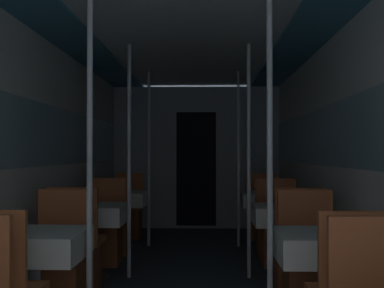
{
  "coord_description": "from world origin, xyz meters",
  "views": [
    {
      "loc": [
        0.18,
        -0.85,
        1.22
      ],
      "look_at": [
        0.09,
        2.42,
        1.27
      ],
      "focal_mm": 50.0,
      "sensor_mm": 36.0,
      "label": 1
    }
  ],
  "objects_px": {
    "dining_table_right_2": "(287,217)",
    "chair_right_near_3": "(272,231)",
    "dining_table_left_3": "(121,200)",
    "chair_right_far_3": "(262,218)",
    "chair_left_far_2": "(104,237)",
    "dining_table_right_1": "(327,250)",
    "dining_table_left_1": "(34,248)",
    "support_pole_left_3": "(149,158)",
    "chair_right_far_1": "(309,275)",
    "chair_right_near_2": "(297,260)",
    "dining_table_right_3": "(267,201)",
    "chair_left_far_3": "(128,218)",
    "dining_table_left_2": "(92,216)",
    "support_pole_left_2": "(129,160)",
    "chair_left_far_1": "(59,274)",
    "chair_left_near_2": "(77,259)",
    "chair_right_far_2": "(279,238)",
    "support_pole_right_3": "(238,159)",
    "chair_left_near_3": "(113,230)",
    "support_pole_right_1": "(270,164)",
    "support_pole_right_2": "(249,161)",
    "support_pole_left_1": "(90,164)"
  },
  "relations": [
    {
      "from": "dining_table_right_2",
      "to": "chair_right_near_3",
      "type": "xyz_separation_m",
      "value": [
        0.0,
        1.16,
        -0.3
      ]
    },
    {
      "from": "dining_table_left_3",
      "to": "chair_right_far_3",
      "type": "relative_size",
      "value": 0.76
    },
    {
      "from": "chair_left_far_2",
      "to": "dining_table_right_1",
      "type": "distance_m",
      "value": 3.05
    },
    {
      "from": "dining_table_left_1",
      "to": "support_pole_left_3",
      "type": "bearing_deg",
      "value": 84.05
    },
    {
      "from": "chair_right_far_1",
      "to": "dining_table_right_2",
      "type": "xyz_separation_m",
      "value": [
        0.0,
        1.16,
        0.3
      ]
    },
    {
      "from": "chair_left_far_2",
      "to": "chair_right_near_2",
      "type": "distance_m",
      "value": 2.25
    },
    {
      "from": "dining_table_right_2",
      "to": "dining_table_right_3",
      "type": "bearing_deg",
      "value": 90.0
    },
    {
      "from": "chair_left_far_3",
      "to": "chair_right_near_3",
      "type": "xyz_separation_m",
      "value": [
        1.91,
        -1.2,
        0.0
      ]
    },
    {
      "from": "dining_table_left_2",
      "to": "support_pole_left_2",
      "type": "distance_m",
      "value": 0.66
    },
    {
      "from": "chair_left_far_2",
      "to": "chair_left_far_1",
      "type": "bearing_deg",
      "value": 90.0
    },
    {
      "from": "chair_left_near_2",
      "to": "chair_right_far_2",
      "type": "xyz_separation_m",
      "value": [
        1.91,
        1.2,
        0.0
      ]
    },
    {
      "from": "dining_table_right_1",
      "to": "chair_left_far_2",
      "type": "bearing_deg",
      "value": 128.99
    },
    {
      "from": "chair_left_far_1",
      "to": "chair_left_far_2",
      "type": "relative_size",
      "value": 1.0
    },
    {
      "from": "support_pole_left_3",
      "to": "support_pole_right_3",
      "type": "distance_m",
      "value": 1.18
    },
    {
      "from": "chair_left_far_3",
      "to": "chair_left_far_1",
      "type": "bearing_deg",
      "value": 90.0
    },
    {
      "from": "chair_left_near_2",
      "to": "chair_right_near_2",
      "type": "bearing_deg",
      "value": 0.0
    },
    {
      "from": "chair_right_far_1",
      "to": "chair_right_near_3",
      "type": "distance_m",
      "value": 2.32
    },
    {
      "from": "chair_left_far_3",
      "to": "support_pole_right_3",
      "type": "bearing_deg",
      "value": 158.78
    },
    {
      "from": "support_pole_left_3",
      "to": "dining_table_right_1",
      "type": "xyz_separation_m",
      "value": [
        1.54,
        -3.52,
        -0.55
      ]
    },
    {
      "from": "support_pole_left_3",
      "to": "support_pole_right_3",
      "type": "height_order",
      "value": "same"
    },
    {
      "from": "chair_left_far_2",
      "to": "dining_table_left_1",
      "type": "bearing_deg",
      "value": 90.0
    },
    {
      "from": "chair_left_near_3",
      "to": "dining_table_right_1",
      "type": "bearing_deg",
      "value": -56.82
    },
    {
      "from": "dining_table_left_1",
      "to": "chair_right_near_2",
      "type": "relative_size",
      "value": 0.76
    },
    {
      "from": "dining_table_left_3",
      "to": "dining_table_right_1",
      "type": "bearing_deg",
      "value": -61.51
    },
    {
      "from": "dining_table_left_1",
      "to": "chair_left_far_3",
      "type": "height_order",
      "value": "chair_left_far_3"
    },
    {
      "from": "dining_table_right_3",
      "to": "chair_right_far_3",
      "type": "xyz_separation_m",
      "value": [
        -0.0,
        0.6,
        -0.3
      ]
    },
    {
      "from": "dining_table_left_2",
      "to": "support_pole_left_3",
      "type": "height_order",
      "value": "support_pole_left_3"
    },
    {
      "from": "chair_left_far_1",
      "to": "dining_table_left_2",
      "type": "xyz_separation_m",
      "value": [
        -0.0,
        1.16,
        0.3
      ]
    },
    {
      "from": "dining_table_left_2",
      "to": "chair_left_far_2",
      "type": "bearing_deg",
      "value": 90.0
    },
    {
      "from": "chair_left_far_1",
      "to": "chair_right_far_2",
      "type": "xyz_separation_m",
      "value": [
        1.91,
        1.76,
        0.0
      ]
    },
    {
      "from": "dining_table_left_2",
      "to": "dining_table_left_1",
      "type": "bearing_deg",
      "value": -90.0
    },
    {
      "from": "support_pole_right_1",
      "to": "chair_right_far_2",
      "type": "relative_size",
      "value": 2.47
    },
    {
      "from": "chair_right_near_2",
      "to": "dining_table_left_1",
      "type": "bearing_deg",
      "value": -148.71
    },
    {
      "from": "chair_left_far_3",
      "to": "dining_table_right_3",
      "type": "distance_m",
      "value": 2.02
    },
    {
      "from": "dining_table_left_3",
      "to": "support_pole_right_2",
      "type": "bearing_deg",
      "value": -48.75
    },
    {
      "from": "dining_table_right_1",
      "to": "support_pole_right_1",
      "type": "height_order",
      "value": "support_pole_right_1"
    },
    {
      "from": "dining_table_left_1",
      "to": "chair_right_far_1",
      "type": "height_order",
      "value": "chair_right_far_1"
    },
    {
      "from": "chair_left_far_2",
      "to": "support_pole_left_2",
      "type": "xyz_separation_m",
      "value": [
        0.37,
        -0.6,
        0.85
      ]
    },
    {
      "from": "dining_table_left_2",
      "to": "support_pole_right_2",
      "type": "height_order",
      "value": "support_pole_right_2"
    },
    {
      "from": "dining_table_right_3",
      "to": "chair_right_far_3",
      "type": "bearing_deg",
      "value": 90.0
    },
    {
      "from": "chair_left_near_3",
      "to": "support_pole_left_3",
      "type": "height_order",
      "value": "support_pole_left_3"
    },
    {
      "from": "chair_left_near_2",
      "to": "support_pole_right_1",
      "type": "relative_size",
      "value": 0.41
    },
    {
      "from": "support_pole_left_2",
      "to": "chair_right_near_2",
      "type": "xyz_separation_m",
      "value": [
        1.54,
        -0.6,
        -0.85
      ]
    },
    {
      "from": "support_pole_left_2",
      "to": "dining_table_right_3",
      "type": "relative_size",
      "value": 3.24
    },
    {
      "from": "dining_table_right_2",
      "to": "support_pole_right_3",
      "type": "xyz_separation_m",
      "value": [
        -0.37,
        1.76,
        0.55
      ]
    },
    {
      "from": "support_pole_left_3",
      "to": "support_pole_right_3",
      "type": "bearing_deg",
      "value": 0.0
    },
    {
      "from": "chair_right_far_2",
      "to": "support_pole_right_2",
      "type": "relative_size",
      "value": 0.41
    },
    {
      "from": "support_pole_left_1",
      "to": "dining_table_left_2",
      "type": "relative_size",
      "value": 3.24
    },
    {
      "from": "chair_left_far_3",
      "to": "chair_right_near_2",
      "type": "xyz_separation_m",
      "value": [
        1.91,
        -2.96,
        0.0
      ]
    },
    {
      "from": "chair_right_far_2",
      "to": "support_pole_right_3",
      "type": "height_order",
      "value": "support_pole_right_3"
    }
  ]
}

